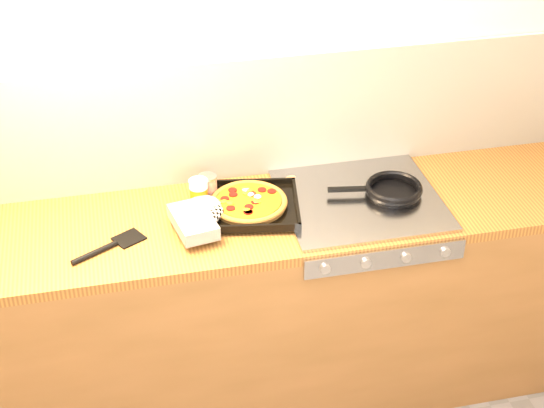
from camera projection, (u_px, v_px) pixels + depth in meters
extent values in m
plane|color=beige|center=(228.00, 96.00, 3.16)|extent=(3.20, 0.00, 3.20)
cube|color=white|center=(229.00, 121.00, 3.21)|extent=(3.20, 0.02, 0.50)
cube|color=brown|center=(247.00, 312.00, 3.36)|extent=(3.20, 0.60, 0.86)
cube|color=brown|center=(245.00, 220.00, 3.12)|extent=(3.20, 0.60, 0.04)
cube|color=#A1A1A6|center=(385.00, 258.00, 2.97)|extent=(0.60, 0.03, 0.08)
cylinder|color=#A5A5AA|center=(325.00, 268.00, 2.92)|extent=(0.04, 0.02, 0.04)
cylinder|color=#A5A5AA|center=(366.00, 263.00, 2.94)|extent=(0.04, 0.02, 0.04)
cylinder|color=#A5A5AA|center=(406.00, 257.00, 2.97)|extent=(0.04, 0.02, 0.04)
cylinder|color=#A5A5AA|center=(445.00, 252.00, 3.00)|extent=(0.04, 0.02, 0.04)
cube|color=#A1A1A6|center=(360.00, 200.00, 3.19)|extent=(0.60, 0.56, 0.02)
cube|color=black|center=(249.00, 207.00, 3.12)|extent=(0.42, 0.38, 0.01)
cube|color=black|center=(248.00, 182.00, 3.24)|extent=(0.37, 0.07, 0.02)
cube|color=black|center=(250.00, 227.00, 2.98)|extent=(0.37, 0.07, 0.02)
cube|color=black|center=(297.00, 202.00, 3.12)|extent=(0.06, 0.32, 0.02)
cube|color=black|center=(201.00, 205.00, 3.10)|extent=(0.06, 0.32, 0.02)
cylinder|color=#9C662D|center=(249.00, 204.00, 3.11)|extent=(0.32, 0.32, 0.02)
torus|color=#9C662D|center=(249.00, 202.00, 3.10)|extent=(0.33, 0.33, 0.02)
cylinder|color=#BB7816|center=(249.00, 201.00, 3.10)|extent=(0.28, 0.28, 0.01)
cylinder|color=maroon|center=(256.00, 202.00, 3.09)|extent=(0.04, 0.04, 0.00)
cylinder|color=maroon|center=(233.00, 190.00, 3.16)|extent=(0.04, 0.04, 0.00)
cylinder|color=maroon|center=(248.00, 212.00, 3.03)|extent=(0.04, 0.04, 0.00)
cylinder|color=maroon|center=(225.00, 199.00, 3.11)|extent=(0.04, 0.04, 0.00)
cylinder|color=maroon|center=(262.00, 190.00, 3.16)|extent=(0.04, 0.04, 0.00)
cylinder|color=maroon|center=(252.00, 194.00, 3.13)|extent=(0.04, 0.04, 0.00)
cylinder|color=maroon|center=(231.00, 208.00, 3.05)|extent=(0.04, 0.04, 0.00)
cylinder|color=maroon|center=(272.00, 191.00, 3.15)|extent=(0.04, 0.04, 0.00)
cylinder|color=maroon|center=(248.00, 212.00, 3.03)|extent=(0.04, 0.04, 0.00)
cylinder|color=maroon|center=(249.00, 207.00, 3.06)|extent=(0.04, 0.04, 0.00)
cylinder|color=maroon|center=(233.00, 195.00, 3.13)|extent=(0.04, 0.04, 0.00)
ellipsoid|color=yellow|center=(230.00, 202.00, 3.08)|extent=(0.03, 0.02, 0.01)
ellipsoid|color=yellow|center=(224.00, 201.00, 3.09)|extent=(0.03, 0.02, 0.01)
ellipsoid|color=yellow|center=(246.00, 193.00, 3.14)|extent=(0.03, 0.02, 0.01)
ellipsoid|color=yellow|center=(245.00, 188.00, 3.17)|extent=(0.03, 0.02, 0.01)
ellipsoid|color=yellow|center=(246.00, 210.00, 3.04)|extent=(0.03, 0.02, 0.01)
ellipsoid|color=yellow|center=(257.00, 202.00, 3.09)|extent=(0.03, 0.02, 0.01)
ellipsoid|color=yellow|center=(254.00, 200.00, 3.10)|extent=(0.03, 0.02, 0.01)
ellipsoid|color=yellow|center=(231.00, 204.00, 3.08)|extent=(0.03, 0.02, 0.01)
ellipsoid|color=yellow|center=(250.00, 190.00, 3.15)|extent=(0.03, 0.02, 0.01)
ellipsoid|color=silver|center=(246.00, 189.00, 3.16)|extent=(0.03, 0.03, 0.01)
ellipsoid|color=silver|center=(251.00, 194.00, 3.13)|extent=(0.03, 0.03, 0.01)
ellipsoid|color=silver|center=(258.00, 197.00, 3.12)|extent=(0.03, 0.03, 0.01)
cube|color=black|center=(193.00, 222.00, 2.98)|extent=(0.17, 0.24, 0.05)
ellipsoid|color=black|center=(204.00, 206.00, 3.07)|extent=(0.15, 0.15, 0.05)
cylinder|color=black|center=(213.00, 217.00, 3.01)|extent=(0.09, 0.10, 0.05)
cylinder|color=black|center=(393.00, 193.00, 3.20)|extent=(0.23, 0.23, 0.01)
torus|color=black|center=(394.00, 189.00, 3.19)|extent=(0.25, 0.25, 0.02)
cube|color=black|center=(348.00, 189.00, 3.18)|extent=(0.16, 0.04, 0.01)
cylinder|color=maroon|center=(208.00, 188.00, 3.17)|extent=(0.08, 0.08, 0.09)
cylinder|color=#B2B2B7|center=(207.00, 177.00, 3.15)|extent=(0.08, 0.08, 0.01)
cylinder|color=#B2B2B7|center=(208.00, 199.00, 3.20)|extent=(0.08, 0.08, 0.01)
cylinder|color=#CE640C|center=(199.00, 197.00, 3.13)|extent=(0.08, 0.08, 0.09)
cylinder|color=silver|center=(198.00, 184.00, 3.10)|extent=(0.09, 0.09, 0.03)
cylinder|color=#AD6E49|center=(263.00, 190.00, 3.24)|extent=(0.24, 0.13, 0.02)
ellipsoid|color=#AD6E49|center=(291.00, 179.00, 3.31)|extent=(0.07, 0.06, 0.02)
cube|color=black|center=(129.00, 238.00, 2.98)|extent=(0.13, 0.12, 0.01)
cylinder|color=black|center=(95.00, 253.00, 2.89)|extent=(0.17, 0.11, 0.02)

